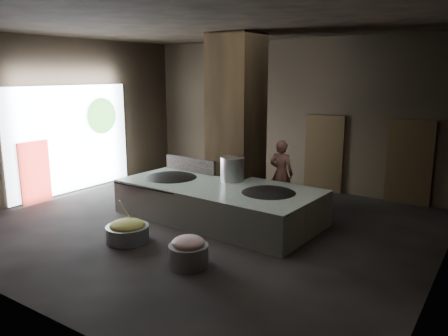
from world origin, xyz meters
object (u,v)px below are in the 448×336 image
Objects in this scene: stock_pot at (232,170)px; meat_basin at (189,255)px; hearth_platform at (218,202)px; cook at (281,173)px; wok_right at (269,197)px; wok_left at (171,181)px; veg_basin at (128,233)px.

meat_basin is at bearing -71.63° from stock_pot.
hearth_platform is 0.90m from stock_pot.
cook reaches higher than meat_basin.
wok_left is at bearing -177.95° from wok_right.
meat_basin is (2.52, -2.48, -0.55)m from wok_left.
wok_left is 2.80m from wok_right.
stock_pot is (1.50, 0.60, 0.38)m from wok_left.
wok_left is at bearing -175.02° from hearth_platform.
veg_basin is at bearing -72.84° from wok_left.
veg_basin is at bearing -131.99° from wok_right.
wok_left is 0.87× the size of cook.
wok_left reaches higher than meat_basin.
wok_right is 1.86m from cook.
veg_basin is 1.23× the size of meat_basin.
wok_right is 0.81× the size of cook.
cook is at bearing 93.77° from meat_basin.
meat_basin is at bearing -44.54° from wok_left.
meat_basin is (1.83, -0.24, 0.04)m from veg_basin.
wok_right reaches higher than hearth_platform.
meat_basin is (0.29, -4.35, -0.68)m from cook.
veg_basin is at bearing 172.48° from meat_basin.
wok_right is 2.25× the size of stock_pot.
hearth_platform is 2.03m from cook.
stock_pot is (0.05, 0.55, 0.70)m from hearth_platform.
wok_right is 3.20m from veg_basin.
wok_left is 2.09× the size of meat_basin.
hearth_platform reaches higher than veg_basin.
cook is at bearing 107.70° from wok_right.
stock_pot reaches higher than hearth_platform.
hearth_platform is 3.41× the size of wok_right.
hearth_platform is 3.17× the size of wok_left.
hearth_platform is 2.43m from veg_basin.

